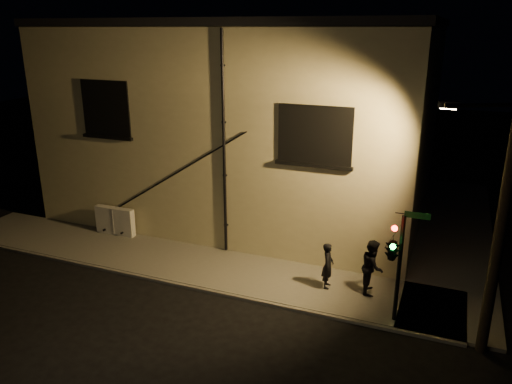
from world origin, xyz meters
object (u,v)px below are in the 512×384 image
at_px(streetlamp_pole, 497,221).
at_px(pedestrian_a, 328,266).
at_px(traffic_signal, 393,248).
at_px(pedestrian_b, 372,267).
at_px(utility_cabinet, 115,221).

bearing_deg(streetlamp_pole, pedestrian_a, 161.25).
distance_m(pedestrian_a, traffic_signal, 2.96).
height_order(pedestrian_b, traffic_signal, traffic_signal).
height_order(utility_cabinet, pedestrian_a, pedestrian_a).
relative_size(pedestrian_a, streetlamp_pole, 0.22).
bearing_deg(streetlamp_pole, traffic_signal, 173.34).
distance_m(traffic_signal, streetlamp_pole, 2.85).
bearing_deg(pedestrian_b, traffic_signal, -162.20).
bearing_deg(pedestrian_b, pedestrian_a, 90.92).
distance_m(utility_cabinet, streetlamp_pole, 14.69).
xyz_separation_m(pedestrian_b, traffic_signal, (0.74, -1.52, 1.42)).
xyz_separation_m(utility_cabinet, streetlamp_pole, (14.11, -2.69, 3.07)).
distance_m(pedestrian_b, streetlamp_pole, 4.62).
xyz_separation_m(utility_cabinet, pedestrian_b, (10.86, -0.88, 0.33)).
distance_m(utility_cabinet, pedestrian_b, 10.90).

